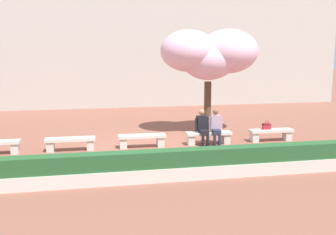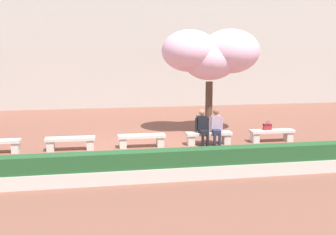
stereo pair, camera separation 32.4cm
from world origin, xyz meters
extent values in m
plane|color=brown|center=(0.00, 0.00, 0.00)|extent=(100.00, 100.00, 0.00)
cube|color=#B7B2A8|center=(0.00, 11.86, 5.27)|extent=(28.00, 4.00, 10.53)
cube|color=beige|center=(-4.22, -0.01, 0.17)|extent=(0.25, 0.34, 0.35)
cube|color=beige|center=(-2.44, 0.00, 0.40)|extent=(1.67, 0.45, 0.10)
cube|color=beige|center=(-3.10, 0.01, 0.17)|extent=(0.25, 0.34, 0.35)
cube|color=beige|center=(-1.78, -0.01, 0.17)|extent=(0.25, 0.34, 0.35)
cube|color=beige|center=(0.00, 0.00, 0.40)|extent=(1.67, 0.45, 0.10)
cube|color=beige|center=(-0.66, 0.01, 0.17)|extent=(0.25, 0.34, 0.35)
cube|color=beige|center=(0.66, -0.01, 0.17)|extent=(0.25, 0.34, 0.35)
cube|color=beige|center=(2.44, 0.00, 0.40)|extent=(1.67, 0.45, 0.10)
cube|color=beige|center=(1.78, 0.01, 0.17)|extent=(0.25, 0.34, 0.35)
cube|color=beige|center=(3.10, -0.01, 0.17)|extent=(0.25, 0.34, 0.35)
cube|color=beige|center=(4.88, 0.00, 0.40)|extent=(1.67, 0.45, 0.10)
cube|color=beige|center=(4.22, 0.01, 0.17)|extent=(0.25, 0.34, 0.35)
cube|color=beige|center=(5.54, -0.01, 0.17)|extent=(0.25, 0.34, 0.35)
cube|color=black|center=(2.13, -0.43, 0.03)|extent=(0.12, 0.23, 0.06)
cylinder|color=black|center=(2.12, -0.37, 0.24)|extent=(0.10, 0.10, 0.42)
cube|color=black|center=(2.31, -0.41, 0.03)|extent=(0.12, 0.23, 0.06)
cylinder|color=black|center=(2.30, -0.35, 0.24)|extent=(0.10, 0.10, 0.42)
cube|color=black|center=(2.20, -0.18, 0.51)|extent=(0.31, 0.42, 0.12)
cube|color=black|center=(2.18, 0.04, 0.78)|extent=(0.36, 0.25, 0.54)
sphere|color=#A37556|center=(2.18, 0.04, 1.19)|extent=(0.21, 0.21, 0.21)
cylinder|color=black|center=(1.97, 0.00, 0.74)|extent=(0.09, 0.09, 0.50)
cylinder|color=black|center=(2.39, 0.04, 0.74)|extent=(0.09, 0.09, 0.50)
cube|color=black|center=(2.55, -0.40, 0.03)|extent=(0.13, 0.23, 0.06)
cylinder|color=#23283D|center=(2.56, -0.34, 0.24)|extent=(0.10, 0.10, 0.42)
cube|color=black|center=(2.73, -0.43, 0.03)|extent=(0.13, 0.23, 0.06)
cylinder|color=#23283D|center=(2.74, -0.37, 0.24)|extent=(0.10, 0.10, 0.42)
cube|color=#23283D|center=(2.67, -0.18, 0.51)|extent=(0.33, 0.43, 0.12)
cube|color=#B293A8|center=(2.70, 0.04, 0.78)|extent=(0.37, 0.26, 0.54)
sphere|color=brown|center=(2.70, 0.04, 1.19)|extent=(0.21, 0.21, 0.21)
cylinder|color=#B293A8|center=(2.49, 0.05, 0.74)|extent=(0.09, 0.09, 0.50)
cylinder|color=#B293A8|center=(2.91, -0.01, 0.74)|extent=(0.09, 0.09, 0.50)
cube|color=#A3232D|center=(4.70, 0.03, 0.56)|extent=(0.30, 0.14, 0.22)
cube|color=maroon|center=(4.70, 0.02, 0.65)|extent=(0.30, 0.15, 0.04)
torus|color=maroon|center=(4.70, 0.03, 0.72)|extent=(0.14, 0.02, 0.14)
cylinder|color=#513828|center=(3.00, 2.01, 1.06)|extent=(0.29, 0.29, 2.11)
ellipsoid|color=#EFB7D1|center=(3.00, 2.01, 3.01)|extent=(2.20, 2.20, 1.65)
ellipsoid|color=#EFB7D1|center=(2.18, 2.05, 3.36)|extent=(2.23, 2.34, 1.67)
ellipsoid|color=#EFB7D1|center=(3.83, 1.94, 3.34)|extent=(2.37, 2.34, 1.78)
cube|color=beige|center=(0.00, -3.61, 0.18)|extent=(15.42, 0.50, 0.36)
cube|color=#235128|center=(0.00, -3.61, 0.58)|extent=(15.32, 0.44, 0.44)
camera|label=1|loc=(-1.76, -13.37, 3.37)|focal=42.00mm
camera|label=2|loc=(-1.44, -13.43, 3.37)|focal=42.00mm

